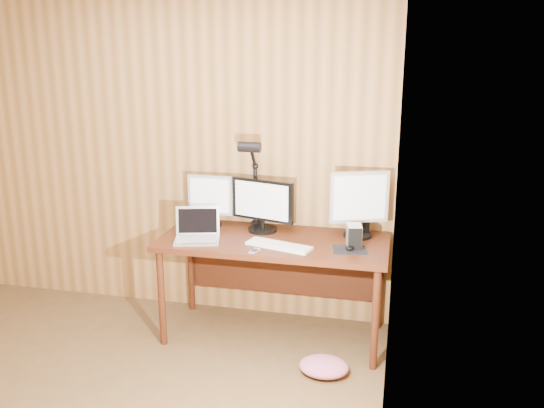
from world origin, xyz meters
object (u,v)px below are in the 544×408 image
(desk, at_px, (276,252))
(laptop, at_px, (197,232))
(hard_drive, at_px, (354,236))
(desk_lamp, at_px, (252,171))
(keyboard, at_px, (279,245))
(phone, at_px, (255,251))
(mouse, at_px, (350,247))
(monitor_center, at_px, (262,205))
(speaker, at_px, (366,226))
(monitor_right, at_px, (359,202))
(monitor_left, at_px, (210,199))

(desk, relative_size, laptop, 4.48)
(hard_drive, distance_m, desk_lamp, 0.89)
(desk, xyz_separation_m, keyboard, (0.07, -0.22, 0.13))
(laptop, bearing_deg, phone, -34.26)
(mouse, bearing_deg, monitor_center, 148.83)
(desk, bearing_deg, monitor_center, 142.62)
(mouse, bearing_deg, speaker, 68.03)
(monitor_right, height_order, hard_drive, monitor_right)
(speaker, xyz_separation_m, desk_lamp, (-0.83, -0.04, 0.37))
(mouse, distance_m, hard_drive, 0.09)
(monitor_right, height_order, keyboard, monitor_right)
(desk, distance_m, monitor_left, 0.63)
(monitor_center, bearing_deg, desk_lamp, 162.10)
(desk, distance_m, phone, 0.38)
(laptop, height_order, hard_drive, laptop)
(keyboard, height_order, mouse, mouse)
(keyboard, relative_size, hard_drive, 3.03)
(hard_drive, bearing_deg, desk_lamp, 150.88)
(monitor_center, relative_size, hard_drive, 3.08)
(monitor_right, relative_size, speaker, 3.83)
(monitor_center, distance_m, monitor_left, 0.41)
(monitor_right, bearing_deg, monitor_left, 158.91)
(keyboard, bearing_deg, monitor_center, 136.87)
(monitor_center, height_order, hard_drive, monitor_center)
(desk, distance_m, speaker, 0.68)
(laptop, distance_m, phone, 0.48)
(monitor_right, distance_m, speaker, 0.21)
(monitor_right, relative_size, phone, 4.79)
(laptop, distance_m, desk_lamp, 0.60)
(monitor_left, xyz_separation_m, monitor_right, (1.10, -0.01, 0.05))
(desk, distance_m, keyboard, 0.27)
(monitor_center, distance_m, keyboard, 0.41)
(desk, relative_size, mouse, 15.48)
(keyboard, distance_m, phone, 0.19)
(keyboard, height_order, hard_drive, hard_drive)
(desk, distance_m, mouse, 0.59)
(desk, relative_size, desk_lamp, 2.28)
(mouse, relative_size, desk_lamp, 0.15)
(laptop, bearing_deg, monitor_left, 76.19)
(desk, xyz_separation_m, desk_lamp, (-0.21, 0.15, 0.56))
(monitor_center, bearing_deg, speaker, 22.06)
(phone, distance_m, speaker, 0.88)
(phone, bearing_deg, monitor_center, 110.73)
(monitor_left, relative_size, phone, 3.90)
(monitor_right, height_order, speaker, monitor_right)
(hard_drive, bearing_deg, monitor_right, 77.56)
(desk, relative_size, monitor_right, 3.38)
(monitor_center, distance_m, hard_drive, 0.72)
(laptop, bearing_deg, monitor_center, 20.24)
(laptop, bearing_deg, speaker, 3.17)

